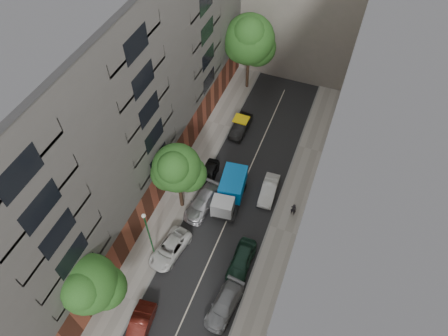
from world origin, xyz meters
The scene contains 20 objects.
ground centered at (0.00, 0.00, 0.00)m, with size 120.00×120.00×0.00m, color #4C4C49.
road_surface centered at (0.00, 0.00, 0.01)m, with size 8.00×44.00×0.02m, color black.
sidewalk_left centered at (-5.50, 0.00, 0.07)m, with size 3.00×44.00×0.15m, color gray.
sidewalk_right centered at (5.50, 0.00, 0.07)m, with size 3.00×44.00×0.15m, color gray.
building_left centered at (-11.00, 0.00, 10.00)m, with size 8.00×44.00×20.00m, color #4F4D4A.
building_right centered at (11.00, 0.00, 10.00)m, with size 8.00×44.00×20.00m, color tan.
tarp_truck centered at (-0.60, 1.62, 1.39)m, with size 2.80×5.70×2.53m.
car_left_1 centered at (-2.80, -12.93, 0.70)m, with size 1.48×4.25×1.40m, color #49140E.
car_left_2 centered at (-3.60, -5.80, 0.64)m, with size 2.13×4.61×1.28m, color silver.
car_left_3 centered at (-2.80, -0.20, 0.72)m, with size 2.01×4.93×1.43m, color #B2B1B6.
car_left_4 centered at (-3.60, 3.40, 0.64)m, with size 1.52×3.77×1.28m, color black.
car_left_5 centered at (-2.80, 11.00, 0.71)m, with size 1.50×4.30×1.42m, color black.
car_right_1 centered at (2.80, -8.80, 0.66)m, with size 1.85×4.55×1.32m, color slate.
car_right_2 centered at (2.80, -4.60, 0.74)m, with size 1.76×4.37×1.49m, color #153023.
car_right_3 centered at (2.80, 3.60, 0.67)m, with size 1.42×4.07×1.34m, color silver.
tree_near centered at (-6.30, -12.56, 5.01)m, with size 4.81×4.46×7.34m.
tree_mid centered at (-4.64, -0.92, 5.77)m, with size 4.79×4.42×8.26m.
tree_far centered at (-4.57, 18.48, 6.74)m, with size 6.00×5.82×9.90m.
lamp_post centered at (-4.76, -6.61, 4.25)m, with size 0.36×0.36×6.69m.
pedestrian centered at (5.70, 2.11, 0.91)m, with size 0.55×0.36×1.52m, color black.
Camera 1 is at (7.03, -19.82, 33.04)m, focal length 32.00 mm.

